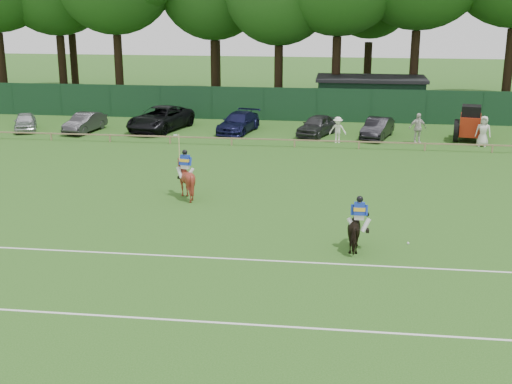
% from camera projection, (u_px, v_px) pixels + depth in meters
% --- Properties ---
extents(ground, '(160.00, 160.00, 0.00)m').
position_uv_depth(ground, '(233.00, 249.00, 25.90)').
color(ground, '#1E4C14').
rests_on(ground, ground).
extents(horse_dark, '(0.83, 1.81, 1.53)m').
position_uv_depth(horse_dark, '(358.00, 230.00, 25.65)').
color(horse_dark, black).
rests_on(horse_dark, ground).
extents(horse_chestnut, '(1.71, 1.85, 1.78)m').
position_uv_depth(horse_chestnut, '(186.00, 179.00, 32.16)').
color(horse_chestnut, maroon).
rests_on(horse_chestnut, ground).
extents(sedan_silver, '(2.77, 3.88, 1.23)m').
position_uv_depth(sedan_silver, '(25.00, 122.00, 47.86)').
color(sedan_silver, '#B8BABD').
rests_on(sedan_silver, ground).
extents(sedan_grey, '(2.01, 4.15, 1.31)m').
position_uv_depth(sedan_grey, '(85.00, 123.00, 47.37)').
color(sedan_grey, '#2F2F31').
rests_on(sedan_grey, ground).
extents(suv_black, '(4.17, 6.41, 1.64)m').
position_uv_depth(suv_black, '(160.00, 119.00, 47.92)').
color(suv_black, black).
rests_on(suv_black, ground).
extents(sedan_navy, '(2.84, 5.00, 1.37)m').
position_uv_depth(sedan_navy, '(239.00, 123.00, 47.23)').
color(sedan_navy, '#121439').
rests_on(sedan_navy, ground).
extents(hatch_grey, '(3.01, 4.36, 1.38)m').
position_uv_depth(hatch_grey, '(317.00, 125.00, 46.21)').
color(hatch_grey, '#303032').
rests_on(hatch_grey, ground).
extents(estate_black, '(2.49, 4.28, 1.33)m').
position_uv_depth(estate_black, '(377.00, 128.00, 45.36)').
color(estate_black, black).
rests_on(estate_black, ground).
extents(spectator_left, '(1.11, 0.67, 1.68)m').
position_uv_depth(spectator_left, '(338.00, 130.00, 43.91)').
color(spectator_left, white).
rests_on(spectator_left, ground).
extents(spectator_mid, '(1.24, 0.78, 1.96)m').
position_uv_depth(spectator_mid, '(418.00, 128.00, 43.71)').
color(spectator_mid, beige).
rests_on(spectator_mid, ground).
extents(spectator_right, '(1.06, 0.83, 1.93)m').
position_uv_depth(spectator_right, '(483.00, 131.00, 42.85)').
color(spectator_right, silver).
rests_on(spectator_right, ground).
extents(rider_dark, '(0.94, 0.37, 1.41)m').
position_uv_depth(rider_dark, '(359.00, 213.00, 25.44)').
color(rider_dark, silver).
rests_on(rider_dark, ground).
extents(rider_chestnut, '(0.93, 0.67, 2.05)m').
position_uv_depth(rider_chestnut, '(185.00, 163.00, 31.93)').
color(rider_chestnut, silver).
rests_on(rider_chestnut, ground).
extents(polo_ball, '(0.09, 0.09, 0.09)m').
position_uv_depth(polo_ball, '(408.00, 243.00, 26.38)').
color(polo_ball, silver).
rests_on(polo_ball, ground).
extents(pitch_lines, '(60.00, 5.10, 0.01)m').
position_uv_depth(pitch_lines, '(216.00, 287.00, 22.57)').
color(pitch_lines, silver).
rests_on(pitch_lines, ground).
extents(pitch_rail, '(62.10, 0.10, 0.50)m').
position_uv_depth(pitch_rail, '(279.00, 140.00, 42.91)').
color(pitch_rail, '#997F5B').
rests_on(pitch_rail, ground).
extents(perimeter_fence, '(92.08, 0.08, 2.50)m').
position_uv_depth(perimeter_fence, '(290.00, 104.00, 51.25)').
color(perimeter_fence, '#14351E').
rests_on(perimeter_fence, ground).
extents(utility_shed, '(8.40, 4.40, 3.04)m').
position_uv_depth(utility_shed, '(370.00, 96.00, 53.28)').
color(utility_shed, '#14331E').
rests_on(utility_shed, ground).
extents(tree_row, '(96.00, 12.00, 21.00)m').
position_uv_depth(tree_row, '(321.00, 105.00, 58.96)').
color(tree_row, '#26561C').
rests_on(tree_row, ground).
extents(tractor, '(2.33, 3.08, 2.35)m').
position_uv_depth(tractor, '(470.00, 124.00, 44.41)').
color(tractor, '#9A230E').
rests_on(tractor, ground).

